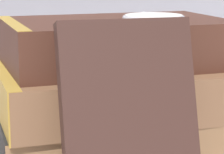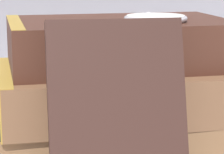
{
  "view_description": "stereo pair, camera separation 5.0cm",
  "coord_description": "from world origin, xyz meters",
  "px_view_note": "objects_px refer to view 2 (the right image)",
  "views": [
    {
      "loc": [
        -0.14,
        -0.46,
        0.19
      ],
      "look_at": [
        -0.01,
        0.01,
        0.08
      ],
      "focal_mm": 85.0,
      "sensor_mm": 36.0,
      "label": 1
    },
    {
      "loc": [
        -0.09,
        -0.47,
        0.19
      ],
      "look_at": [
        -0.01,
        0.01,
        0.08
      ],
      "focal_mm": 85.0,
      "sensor_mm": 36.0,
      "label": 2
    }
  ],
  "objects_px": {
    "book_flat_top": "(114,43)",
    "book_leaning_front": "(118,122)",
    "book_flat_bottom": "(118,131)",
    "reading_glasses": "(55,118)",
    "book_flat_middle": "(109,90)",
    "pocket_watch": "(156,18)"
  },
  "relations": [
    {
      "from": "book_leaning_front",
      "to": "reading_glasses",
      "type": "height_order",
      "value": "book_leaning_front"
    },
    {
      "from": "book_leaning_front",
      "to": "pocket_watch",
      "type": "height_order",
      "value": "book_leaning_front"
    },
    {
      "from": "book_flat_middle",
      "to": "book_leaning_front",
      "type": "bearing_deg",
      "value": -97.96
    },
    {
      "from": "book_flat_bottom",
      "to": "book_flat_top",
      "type": "relative_size",
      "value": 1.1
    },
    {
      "from": "pocket_watch",
      "to": "book_flat_top",
      "type": "bearing_deg",
      "value": 148.28
    },
    {
      "from": "book_flat_middle",
      "to": "pocket_watch",
      "type": "relative_size",
      "value": 3.59
    },
    {
      "from": "book_flat_top",
      "to": "book_flat_middle",
      "type": "bearing_deg",
      "value": -124.36
    },
    {
      "from": "book_flat_middle",
      "to": "book_leaning_front",
      "type": "xyz_separation_m",
      "value": [
        -0.01,
        -0.11,
        0.0
      ]
    },
    {
      "from": "book_flat_top",
      "to": "pocket_watch",
      "type": "relative_size",
      "value": 3.51
    },
    {
      "from": "reading_glasses",
      "to": "book_flat_bottom",
      "type": "bearing_deg",
      "value": -59.91
    },
    {
      "from": "book_flat_top",
      "to": "book_leaning_front",
      "type": "xyz_separation_m",
      "value": [
        -0.02,
        -0.12,
        -0.04
      ]
    },
    {
      "from": "book_flat_top",
      "to": "book_leaning_front",
      "type": "relative_size",
      "value": 1.5
    },
    {
      "from": "book_flat_middle",
      "to": "pocket_watch",
      "type": "bearing_deg",
      "value": -16.64
    },
    {
      "from": "reading_glasses",
      "to": "book_flat_middle",
      "type": "bearing_deg",
      "value": -64.62
    },
    {
      "from": "book_flat_middle",
      "to": "pocket_watch",
      "type": "xyz_separation_m",
      "value": [
        0.04,
        -0.01,
        0.07
      ]
    },
    {
      "from": "pocket_watch",
      "to": "book_flat_middle",
      "type": "bearing_deg",
      "value": 165.37
    },
    {
      "from": "book_flat_middle",
      "to": "reading_glasses",
      "type": "distance_m",
      "value": 0.16
    },
    {
      "from": "book_flat_top",
      "to": "reading_glasses",
      "type": "xyz_separation_m",
      "value": [
        -0.05,
        0.13,
        -0.11
      ]
    },
    {
      "from": "book_flat_top",
      "to": "reading_glasses",
      "type": "distance_m",
      "value": 0.18
    },
    {
      "from": "book_flat_middle",
      "to": "pocket_watch",
      "type": "distance_m",
      "value": 0.08
    },
    {
      "from": "book_flat_top",
      "to": "book_leaning_front",
      "type": "bearing_deg",
      "value": -101.76
    },
    {
      "from": "book_leaning_front",
      "to": "book_flat_bottom",
      "type": "bearing_deg",
      "value": 79.64
    }
  ]
}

